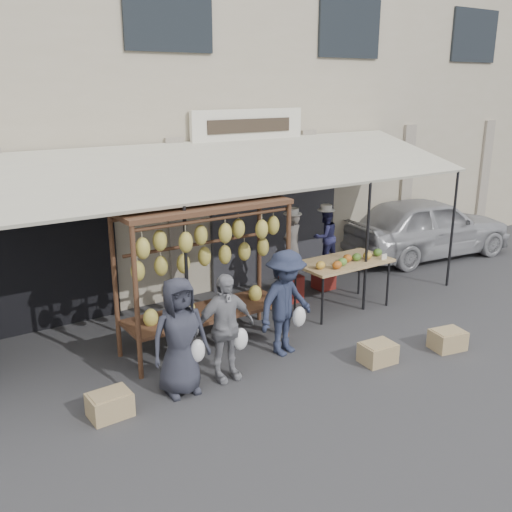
{
  "coord_description": "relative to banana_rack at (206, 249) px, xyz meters",
  "views": [
    {
      "loc": [
        -4.4,
        -5.73,
        3.88
      ],
      "look_at": [
        0.34,
        1.4,
        1.3
      ],
      "focal_mm": 40.0,
      "sensor_mm": 36.0,
      "label": 1
    }
  ],
  "objects": [
    {
      "name": "vendor_left",
      "position": [
        2.25,
        0.86,
        -0.48
      ],
      "size": [
        0.49,
        0.39,
        1.2
      ],
      "primitive_type": "imported",
      "rotation": [
        0.0,
        0.0,
        3.4
      ],
      "color": "#5A5552",
      "rests_on": "stool_left"
    },
    {
      "name": "crate_far",
      "position": [
        -1.93,
        -1.02,
        -1.42
      ],
      "size": [
        0.51,
        0.4,
        0.3
      ],
      "primitive_type": "cube",
      "rotation": [
        0.0,
        0.0,
        0.04
      ],
      "color": "tan",
      "rests_on": "ground_plane"
    },
    {
      "name": "customer_mid",
      "position": [
        -0.28,
        -0.99,
        -0.81
      ],
      "size": [
        0.9,
        0.41,
        1.51
      ],
      "primitive_type": "imported",
      "rotation": [
        0.0,
        0.0,
        -0.04
      ],
      "color": "gray",
      "rests_on": "ground_plane"
    },
    {
      "name": "awning",
      "position": [
        0.58,
        0.92,
        1.01
      ],
      "size": [
        10.0,
        2.35,
        2.92
      ],
      "color": "beige",
      "rests_on": "ground_plane"
    },
    {
      "name": "crate_near_b",
      "position": [
        3.01,
        -2.09,
        -1.42
      ],
      "size": [
        0.55,
        0.46,
        0.29
      ],
      "primitive_type": "cube",
      "rotation": [
        0.0,
        0.0,
        -0.2
      ],
      "color": "tan",
      "rests_on": "ground_plane"
    },
    {
      "name": "customer_right",
      "position": [
        0.86,
        -0.82,
        -0.76
      ],
      "size": [
        1.14,
        0.81,
        1.61
      ],
      "primitive_type": "imported",
      "rotation": [
        0.0,
        0.0,
        0.22
      ],
      "color": "#242B42",
      "rests_on": "ground_plane"
    },
    {
      "name": "shophouse",
      "position": [
        0.57,
        5.14,
        2.08
      ],
      "size": [
        24.0,
        6.15,
        7.3
      ],
      "color": "#B1A68E",
      "rests_on": "ground_plane"
    },
    {
      "name": "customer_left",
      "position": [
        -0.94,
        -0.98,
        -0.78
      ],
      "size": [
        0.8,
        0.54,
        1.58
      ],
      "primitive_type": "imported",
      "rotation": [
        0.0,
        0.0,
        -0.05
      ],
      "color": "#2A2C38",
      "rests_on": "ground_plane"
    },
    {
      "name": "sedan",
      "position": [
        6.62,
        1.45,
        -0.85
      ],
      "size": [
        4.38,
        2.21,
        1.43
      ],
      "primitive_type": "imported",
      "rotation": [
        0.0,
        0.0,
        1.44
      ],
      "color": "#A6A6AB",
      "rests_on": "ground_plane"
    },
    {
      "name": "stool_right",
      "position": [
        3.19,
        1.04,
        -1.32
      ],
      "size": [
        0.45,
        0.45,
        0.5
      ],
      "primitive_type": "cube",
      "rotation": [
        0.0,
        0.0,
        0.34
      ],
      "color": "maroon",
      "rests_on": "ground_plane"
    },
    {
      "name": "vendor_right",
      "position": [
        3.19,
        1.04,
        -0.51
      ],
      "size": [
        0.54,
        0.42,
        1.11
      ],
      "primitive_type": "imported",
      "rotation": [
        0.0,
        0.0,
        3.14
      ],
      "color": "#23244C",
      "rests_on": "stool_right"
    },
    {
      "name": "crate_near_a",
      "position": [
        1.8,
        -1.82,
        -1.42
      ],
      "size": [
        0.52,
        0.41,
        0.29
      ],
      "primitive_type": "cube",
      "rotation": [
        0.0,
        0.0,
        -0.08
      ],
      "color": "tan",
      "rests_on": "ground_plane"
    },
    {
      "name": "stool_left",
      "position": [
        2.25,
        0.86,
        -1.32
      ],
      "size": [
        0.4,
        0.4,
        0.49
      ],
      "primitive_type": "cube",
      "rotation": [
        0.0,
        0.0,
        0.17
      ],
      "color": "maroon",
      "rests_on": "ground_plane"
    },
    {
      "name": "produce_table",
      "position": [
        2.78,
        0.02,
        -0.69
      ],
      "size": [
        1.7,
        0.9,
        1.04
      ],
      "color": "tan",
      "rests_on": "ground_plane"
    },
    {
      "name": "banana_rack",
      "position": [
        0.0,
        0.0,
        0.0
      ],
      "size": [
        2.6,
        0.9,
        2.24
      ],
      "color": "#472918",
      "rests_on": "ground_plane"
    },
    {
      "name": "ground_plane",
      "position": [
        0.57,
        -1.36,
        -1.57
      ],
      "size": [
        90.0,
        90.0,
        0.0
      ],
      "primitive_type": "plane",
      "color": "#2D2D30"
    }
  ]
}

